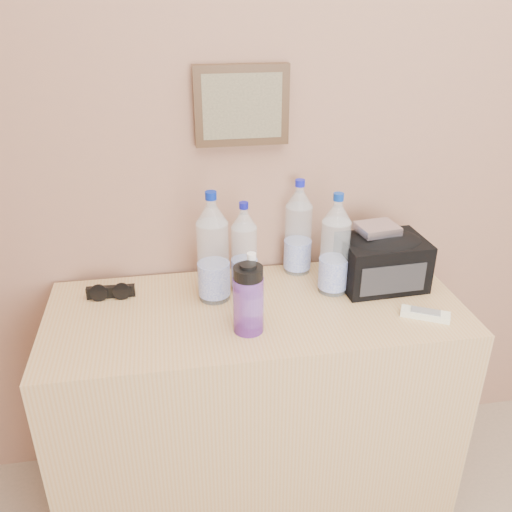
# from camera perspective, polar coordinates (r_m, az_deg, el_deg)

# --- Properties ---
(picture_frame) EXTENTS (0.30, 0.03, 0.25)m
(picture_frame) POSITION_cam_1_polar(r_m,az_deg,el_deg) (1.76, -1.51, 15.54)
(picture_frame) COLOR #382311
(picture_frame) RESTS_ON room_shell
(dresser) EXTENTS (1.32, 0.55, 0.82)m
(dresser) POSITION_cam_1_polar(r_m,az_deg,el_deg) (1.97, 0.02, -15.64)
(dresser) COLOR tan
(dresser) RESTS_ON ground
(pet_large_a) EXTENTS (0.10, 0.10, 0.37)m
(pet_large_a) POSITION_cam_1_polar(r_m,az_deg,el_deg) (1.70, -4.54, 0.29)
(pet_large_a) COLOR white
(pet_large_a) RESTS_ON dresser
(pet_large_b) EXTENTS (0.08, 0.08, 0.31)m
(pet_large_b) POSITION_cam_1_polar(r_m,az_deg,el_deg) (1.77, -1.25, 0.46)
(pet_large_b) COLOR silver
(pet_large_b) RESTS_ON dresser
(pet_large_c) EXTENTS (0.09, 0.09, 0.34)m
(pet_large_c) POSITION_cam_1_polar(r_m,az_deg,el_deg) (1.88, 4.47, 2.53)
(pet_large_c) COLOR silver
(pet_large_c) RESTS_ON dresser
(pet_large_d) EXTENTS (0.09, 0.09, 0.34)m
(pet_large_d) POSITION_cam_1_polar(r_m,az_deg,el_deg) (1.76, 8.30, 0.68)
(pet_large_d) COLOR white
(pet_large_d) RESTS_ON dresser
(pet_small) EXTENTS (0.07, 0.07, 0.24)m
(pet_small) POSITION_cam_1_polar(r_m,az_deg,el_deg) (1.59, -0.47, -3.98)
(pet_small) COLOR silver
(pet_small) RESTS_ON dresser
(nalgene_bottle) EXTENTS (0.09, 0.09, 0.22)m
(nalgene_bottle) POSITION_cam_1_polar(r_m,az_deg,el_deg) (1.56, -0.81, -4.49)
(nalgene_bottle) COLOR purple
(nalgene_bottle) RESTS_ON dresser
(sunglasses) EXTENTS (0.16, 0.06, 0.04)m
(sunglasses) POSITION_cam_1_polar(r_m,az_deg,el_deg) (1.83, -15.02, -3.65)
(sunglasses) COLOR black
(sunglasses) RESTS_ON dresser
(ac_remote) EXTENTS (0.15, 0.11, 0.02)m
(ac_remote) POSITION_cam_1_polar(r_m,az_deg,el_deg) (1.75, 17.38, -5.88)
(ac_remote) COLOR silver
(ac_remote) RESTS_ON dresser
(toiletry_bag) EXTENTS (0.28, 0.21, 0.19)m
(toiletry_bag) POSITION_cam_1_polar(r_m,az_deg,el_deg) (1.86, 13.14, -0.36)
(toiletry_bag) COLOR black
(toiletry_bag) RESTS_ON dresser
(foil_packet) EXTENTS (0.14, 0.12, 0.03)m
(foil_packet) POSITION_cam_1_polar(r_m,az_deg,el_deg) (1.82, 12.66, 2.84)
(foil_packet) COLOR silver
(foil_packet) RESTS_ON toiletry_bag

